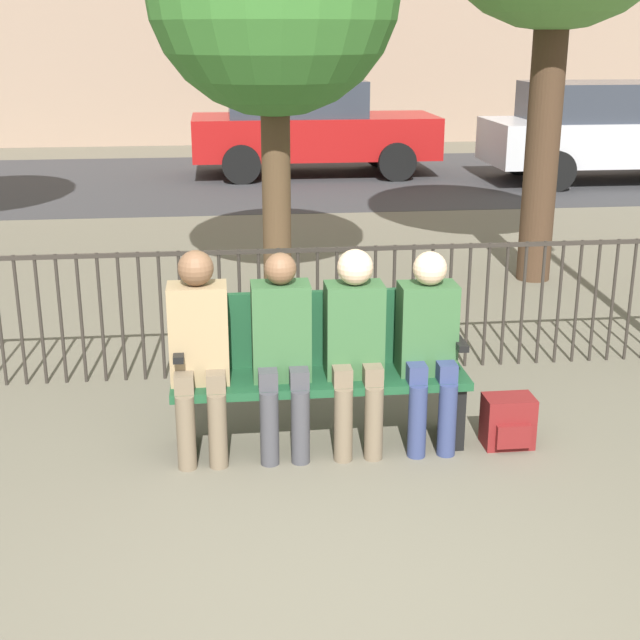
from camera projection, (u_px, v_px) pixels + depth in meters
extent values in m
plane|color=#605B4C|center=(368.00, 631.00, 3.76)|extent=(80.00, 80.00, 0.00)
cube|color=#194728|center=(320.00, 380.00, 5.32)|extent=(1.76, 0.45, 0.05)
cube|color=#194728|center=(316.00, 328.00, 5.43)|extent=(1.76, 0.05, 0.47)
cube|color=black|center=(183.00, 420.00, 5.31)|extent=(0.06, 0.38, 0.40)
cube|color=black|center=(452.00, 408.00, 5.48)|extent=(0.06, 0.38, 0.40)
cube|color=black|center=(179.00, 350.00, 5.17)|extent=(0.06, 0.38, 0.04)
cube|color=black|center=(456.00, 339.00, 5.34)|extent=(0.06, 0.38, 0.04)
cylinder|color=brown|center=(186.00, 432.00, 5.09)|extent=(0.11, 0.11, 0.45)
cylinder|color=brown|center=(218.00, 431.00, 5.11)|extent=(0.11, 0.11, 0.45)
cube|color=brown|center=(184.00, 381.00, 5.10)|extent=(0.11, 0.20, 0.12)
cube|color=brown|center=(216.00, 380.00, 5.12)|extent=(0.11, 0.20, 0.12)
cube|color=#997F59|center=(199.00, 333.00, 5.15)|extent=(0.34, 0.22, 0.59)
sphere|color=brown|center=(196.00, 268.00, 5.01)|extent=(0.20, 0.20, 0.20)
cylinder|color=#3D3D42|center=(269.00, 428.00, 5.14)|extent=(0.11, 0.11, 0.45)
cylinder|color=#3D3D42|center=(300.00, 427.00, 5.16)|extent=(0.11, 0.11, 0.45)
cube|color=#3D3D42|center=(268.00, 378.00, 5.15)|extent=(0.11, 0.20, 0.12)
cube|color=#3D3D42|center=(298.00, 376.00, 5.17)|extent=(0.11, 0.20, 0.12)
cube|color=#335B33|center=(281.00, 331.00, 5.20)|extent=(0.34, 0.22, 0.58)
sphere|color=brown|center=(280.00, 269.00, 5.07)|extent=(0.18, 0.18, 0.18)
cylinder|color=brown|center=(343.00, 425.00, 5.19)|extent=(0.11, 0.11, 0.45)
cylinder|color=brown|center=(374.00, 423.00, 5.21)|extent=(0.11, 0.11, 0.45)
cube|color=brown|center=(341.00, 374.00, 5.20)|extent=(0.11, 0.20, 0.12)
cube|color=brown|center=(372.00, 373.00, 5.22)|extent=(0.11, 0.20, 0.12)
cube|color=#335B33|center=(354.00, 330.00, 5.25)|extent=(0.34, 0.22, 0.56)
sphere|color=beige|center=(355.00, 267.00, 5.11)|extent=(0.21, 0.21, 0.21)
cylinder|color=navy|center=(417.00, 421.00, 5.24)|extent=(0.11, 0.11, 0.45)
cylinder|color=navy|center=(447.00, 420.00, 5.26)|extent=(0.11, 0.11, 0.45)
cube|color=navy|center=(415.00, 371.00, 5.25)|extent=(0.11, 0.20, 0.12)
cube|color=navy|center=(445.00, 370.00, 5.27)|extent=(0.11, 0.20, 0.12)
cube|color=#335B33|center=(427.00, 328.00, 5.30)|extent=(0.34, 0.22, 0.55)
sphere|color=beige|center=(430.00, 268.00, 5.17)|extent=(0.20, 0.20, 0.20)
cube|color=maroon|center=(508.00, 421.00, 5.40)|extent=(0.30, 0.20, 0.32)
cube|color=maroon|center=(514.00, 437.00, 5.30)|extent=(0.21, 0.04, 0.14)
cylinder|color=#2D2823|center=(20.00, 321.00, 6.24)|extent=(0.02, 0.02, 0.95)
cylinder|color=#2D2823|center=(41.00, 320.00, 6.25)|extent=(0.02, 0.02, 0.95)
cylinder|color=#2D2823|center=(61.00, 320.00, 6.27)|extent=(0.02, 0.02, 0.95)
cylinder|color=#2D2823|center=(81.00, 319.00, 6.28)|extent=(0.02, 0.02, 0.95)
cylinder|color=#2D2823|center=(101.00, 318.00, 6.30)|extent=(0.02, 0.02, 0.95)
cylinder|color=#2D2823|center=(122.00, 318.00, 6.31)|extent=(0.02, 0.02, 0.95)
cylinder|color=#2D2823|center=(142.00, 317.00, 6.33)|extent=(0.02, 0.02, 0.95)
cylinder|color=#2D2823|center=(161.00, 316.00, 6.34)|extent=(0.02, 0.02, 0.95)
cylinder|color=#2D2823|center=(181.00, 316.00, 6.36)|extent=(0.02, 0.02, 0.95)
cylinder|color=#2D2823|center=(201.00, 315.00, 6.37)|extent=(0.02, 0.02, 0.95)
cylinder|color=#2D2823|center=(221.00, 314.00, 6.39)|extent=(0.02, 0.02, 0.95)
cylinder|color=#2D2823|center=(240.00, 314.00, 6.40)|extent=(0.02, 0.02, 0.95)
cylinder|color=#2D2823|center=(260.00, 313.00, 6.42)|extent=(0.02, 0.02, 0.95)
cylinder|color=#2D2823|center=(279.00, 312.00, 6.43)|extent=(0.02, 0.02, 0.95)
cylinder|color=#2D2823|center=(298.00, 312.00, 6.45)|extent=(0.02, 0.02, 0.95)
cylinder|color=#2D2823|center=(317.00, 311.00, 6.46)|extent=(0.02, 0.02, 0.95)
cylinder|color=#2D2823|center=(337.00, 310.00, 6.48)|extent=(0.02, 0.02, 0.95)
cylinder|color=#2D2823|center=(356.00, 310.00, 6.49)|extent=(0.02, 0.02, 0.95)
cylinder|color=#2D2823|center=(374.00, 309.00, 6.51)|extent=(0.02, 0.02, 0.95)
cylinder|color=#2D2823|center=(393.00, 308.00, 6.52)|extent=(0.02, 0.02, 0.95)
cylinder|color=#2D2823|center=(412.00, 308.00, 6.54)|extent=(0.02, 0.02, 0.95)
cylinder|color=#2D2823|center=(431.00, 307.00, 6.55)|extent=(0.02, 0.02, 0.95)
cylinder|color=#2D2823|center=(449.00, 306.00, 6.57)|extent=(0.02, 0.02, 0.95)
cylinder|color=#2D2823|center=(468.00, 306.00, 6.58)|extent=(0.02, 0.02, 0.95)
cylinder|color=#2D2823|center=(486.00, 305.00, 6.60)|extent=(0.02, 0.02, 0.95)
cylinder|color=#2D2823|center=(504.00, 304.00, 6.61)|extent=(0.02, 0.02, 0.95)
cylinder|color=#2D2823|center=(523.00, 304.00, 6.63)|extent=(0.02, 0.02, 0.95)
cylinder|color=#2D2823|center=(541.00, 303.00, 6.65)|extent=(0.02, 0.02, 0.95)
cylinder|color=#2D2823|center=(559.00, 303.00, 6.66)|extent=(0.02, 0.02, 0.95)
cylinder|color=#2D2823|center=(577.00, 302.00, 6.68)|extent=(0.02, 0.02, 0.95)
cylinder|color=#2D2823|center=(595.00, 301.00, 6.69)|extent=(0.02, 0.02, 0.95)
cylinder|color=#2D2823|center=(613.00, 301.00, 6.71)|extent=(0.02, 0.02, 0.95)
cylinder|color=#2D2823|center=(630.00, 300.00, 6.72)|extent=(0.02, 0.02, 0.95)
cube|color=#2D2823|center=(301.00, 250.00, 6.31)|extent=(9.00, 0.03, 0.03)
cylinder|color=#4C3823|center=(276.00, 185.00, 8.02)|extent=(0.26, 0.26, 2.18)
cylinder|color=#422D1E|center=(544.00, 131.00, 8.64)|extent=(0.33, 0.33, 2.98)
cube|color=#333335|center=(252.00, 180.00, 15.09)|extent=(24.00, 6.00, 0.01)
cube|color=maroon|center=(314.00, 136.00, 15.49)|extent=(4.20, 1.70, 0.70)
cube|color=#2D333D|center=(296.00, 98.00, 15.26)|extent=(2.31, 1.56, 0.60)
cylinder|color=black|center=(397.00, 162.00, 14.92)|extent=(0.64, 0.20, 0.64)
cylinder|color=black|center=(379.00, 149.00, 16.56)|extent=(0.64, 0.20, 0.64)
cylinder|color=black|center=(241.00, 164.00, 14.64)|extent=(0.64, 0.20, 0.64)
cylinder|color=black|center=(239.00, 151.00, 16.28)|extent=(0.64, 0.20, 0.64)
cube|color=#B7B7BC|center=(613.00, 141.00, 14.80)|extent=(4.20, 1.70, 0.70)
cube|color=#2D333D|center=(599.00, 101.00, 14.57)|extent=(2.31, 1.56, 0.60)
cylinder|color=black|center=(555.00, 171.00, 13.95)|extent=(0.64, 0.20, 0.64)
cylinder|color=black|center=(519.00, 156.00, 15.59)|extent=(0.64, 0.20, 0.64)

